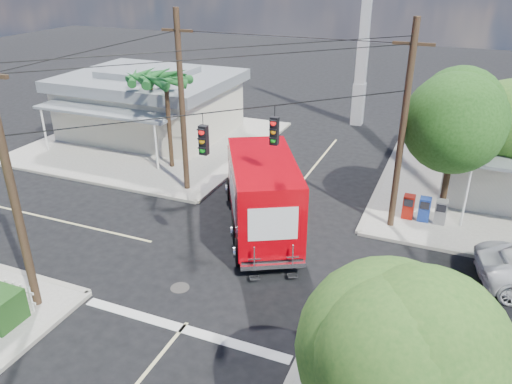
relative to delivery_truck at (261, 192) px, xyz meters
The scene contains 12 objects.
ground 3.42m from the delivery_truck, 87.51° to the right, with size 120.00×120.00×0.00m, color black.
sidewalk_nw 13.51m from the delivery_truck, 143.40° to the left, with size 14.12×14.12×0.14m.
road_markings 4.73m from the delivery_truck, 88.35° to the right, with size 32.00×32.00×0.01m.
building_nw 15.26m from the delivery_truck, 141.13° to the left, with size 10.80×10.20×4.30m.
radio_tower 17.54m from the delivery_truck, 87.91° to the left, with size 0.80×0.80×17.00m.
tree_ne_front 8.80m from the delivery_truck, 27.79° to the left, with size 4.21×4.14×6.66m.
tree_se 12.59m from the delivery_truck, 54.86° to the right, with size 3.67×3.54×5.62m.
palm_nw_front 9.28m from the delivery_truck, 148.00° to the left, with size 3.01×3.08×5.59m.
palm_nw_back 11.55m from the delivery_truck, 146.92° to the left, with size 3.01×3.08×5.19m.
utility_poles 3.46m from the delivery_truck, 138.52° to the right, with size 12.00×10.68×9.00m.
vending_boxes 7.49m from the delivery_truck, 26.53° to the left, with size 1.90×0.50×1.10m.
delivery_truck is the anchor object (origin of this frame).
Camera 1 is at (7.14, -15.24, 10.93)m, focal length 35.00 mm.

